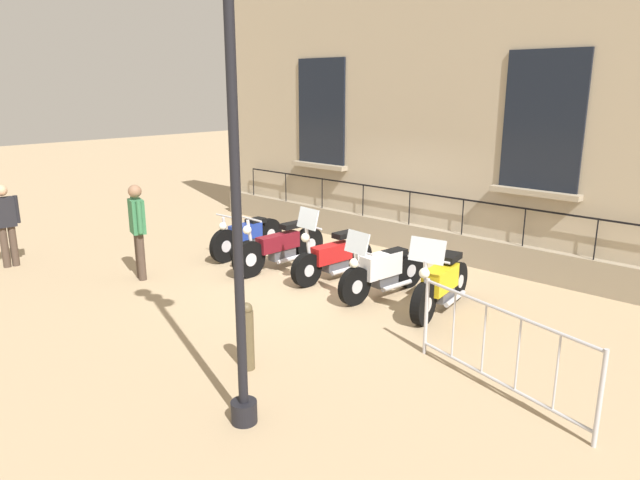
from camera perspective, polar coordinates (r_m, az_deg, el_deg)
ground_plane at (r=10.85m, az=1.56°, el=-3.65°), size 60.00×60.00×0.00m
building_facade at (r=12.46m, az=10.26°, el=13.45°), size 0.82×11.93×6.55m
motorcycle_blue at (r=12.17m, az=-7.17°, el=0.35°), size 1.95×0.63×0.95m
motorcycle_maroon at (r=11.24m, az=-3.96°, el=-0.72°), size 2.23×0.54×1.11m
motorcycle_red at (r=10.62m, az=1.23°, el=-1.72°), size 1.90×0.59×1.41m
motorcycle_white at (r=9.81m, az=6.09°, el=-3.09°), size 1.95×0.60×1.22m
motorcycle_yellow at (r=9.31m, az=11.75°, el=-4.35°), size 1.93×0.66×1.31m
lamppost at (r=5.53m, az=-8.59°, el=13.15°), size 0.29×0.99×4.91m
crowd_barrier at (r=7.03m, az=17.26°, el=-10.10°), size 0.66×2.42×1.05m
bollard at (r=7.37m, az=-7.15°, el=-9.32°), size 0.17×0.17×0.89m
pedestrian_standing at (r=10.99m, az=-17.45°, el=1.31°), size 0.32×0.51×1.75m
pedestrian_walking at (r=12.78m, az=-28.46°, el=1.63°), size 0.53×0.26×1.62m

